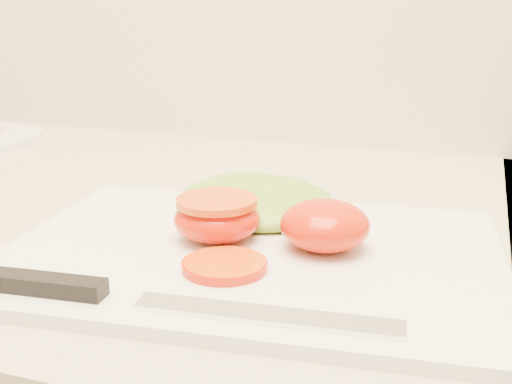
% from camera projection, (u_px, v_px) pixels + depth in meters
% --- Properties ---
extents(cutting_board, '(0.42, 0.33, 0.01)m').
position_uv_depth(cutting_board, '(252.00, 254.00, 0.52)').
color(cutting_board, white).
rests_on(cutting_board, counter).
extents(tomato_half_dome, '(0.07, 0.07, 0.04)m').
position_uv_depth(tomato_half_dome, '(325.00, 225.00, 0.51)').
color(tomato_half_dome, red).
rests_on(tomato_half_dome, cutting_board).
extents(tomato_half_cut, '(0.07, 0.07, 0.04)m').
position_uv_depth(tomato_half_cut, '(217.00, 217.00, 0.53)').
color(tomato_half_cut, red).
rests_on(tomato_half_cut, cutting_board).
extents(tomato_slice_0, '(0.06, 0.06, 0.01)m').
position_uv_depth(tomato_slice_0, '(225.00, 265.00, 0.48)').
color(tomato_slice_0, '#F7620B').
rests_on(tomato_slice_0, cutting_board).
extents(lettuce_leaf_0, '(0.16, 0.12, 0.03)m').
position_uv_depth(lettuce_leaf_0, '(256.00, 201.00, 0.60)').
color(lettuce_leaf_0, '#88B530').
rests_on(lettuce_leaf_0, cutting_board).
extents(knife, '(0.28, 0.05, 0.01)m').
position_uv_depth(knife, '(129.00, 296.00, 0.43)').
color(knife, silver).
rests_on(knife, cutting_board).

